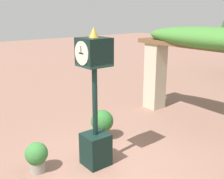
{
  "coord_description": "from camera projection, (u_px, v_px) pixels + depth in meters",
  "views": [
    {
      "loc": [
        4.85,
        -3.54,
        3.62
      ],
      "look_at": [
        -0.21,
        0.43,
        1.81
      ],
      "focal_mm": 45.0,
      "sensor_mm": 36.0,
      "label": 1
    }
  ],
  "objects": [
    {
      "name": "potted_plant_far_right",
      "position": [
        37.0,
        156.0,
        6.46
      ],
      "size": [
        0.53,
        0.53,
        0.72
      ],
      "color": "gray",
      "rests_on": "ground"
    },
    {
      "name": "ground_plane",
      "position": [
        103.0,
        166.0,
        6.76
      ],
      "size": [
        60.0,
        60.0,
        0.0
      ],
      "primitive_type": "plane",
      "color": "#8E6656"
    },
    {
      "name": "potted_plant_far_left",
      "position": [
        102.0,
        122.0,
        8.1
      ],
      "size": [
        0.65,
        0.65,
        0.87
      ],
      "color": "gray",
      "rests_on": "ground"
    },
    {
      "name": "pergola",
      "position": [
        211.0,
        54.0,
        8.57
      ],
      "size": [
        5.72,
        1.21,
        3.15
      ],
      "color": "#BCB299",
      "rests_on": "ground"
    },
    {
      "name": "pedestal_clock",
      "position": [
        95.0,
        103.0,
        6.45
      ],
      "size": [
        0.62,
        0.67,
        3.29
      ],
      "color": "black",
      "rests_on": "ground"
    }
  ]
}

